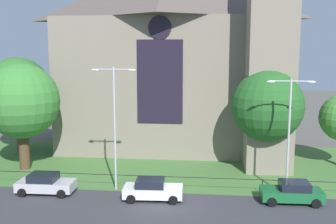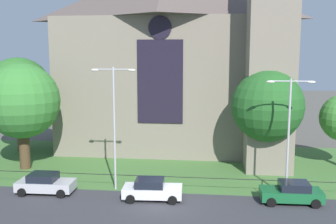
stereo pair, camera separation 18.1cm
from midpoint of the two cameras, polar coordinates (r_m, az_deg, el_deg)
ground at (r=37.21m, az=1.34°, el=-7.59°), size 160.00×160.00×0.00m
road_asphalt at (r=25.94m, az=-0.96°, el=-14.87°), size 120.00×8.00×0.01m
grass_verge at (r=35.30m, az=1.06°, el=-8.48°), size 120.00×20.00×0.01m
church_building at (r=42.38m, az=0.66°, el=8.44°), size 23.20×16.20×26.00m
iron_railing at (r=30.02m, az=-3.46°, el=-9.60°), size 35.07×0.07×1.13m
tree_left_far at (r=43.74m, az=-21.32°, el=2.97°), size 6.85×6.85×10.02m
tree_right_near at (r=33.91m, az=14.29°, el=0.80°), size 6.12×6.12×9.03m
tree_left_near at (r=36.78m, az=-20.90°, el=1.48°), size 6.72×6.72×9.58m
streetlamp_near at (r=29.27m, az=-8.07°, el=-0.29°), size 3.37×0.26×9.40m
streetlamp_far at (r=29.01m, az=17.27°, el=-1.51°), size 3.37×0.26×8.62m
parked_car_silver at (r=30.76m, az=-17.76°, el=-10.02°), size 4.23×2.09×1.51m
parked_car_white at (r=28.18m, az=-2.49°, el=-11.33°), size 4.28×2.18×1.51m
parked_car_green at (r=28.91m, az=17.64°, el=-11.21°), size 4.24×2.09×1.51m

